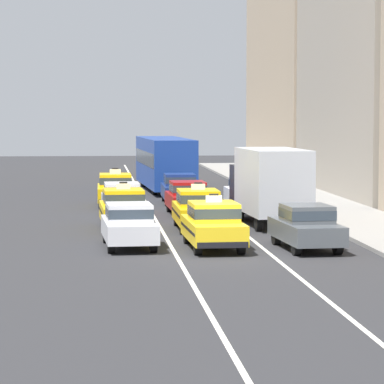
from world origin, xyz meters
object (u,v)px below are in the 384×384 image
taxi_left_fourth (115,189)px  box_truck_right_second (269,183)px  taxi_left_second (123,208)px  sedan_right_third (247,192)px  taxi_center_second (198,209)px  sedan_left_third (122,199)px  sedan_center_third (188,197)px  bus_center_fifth (165,161)px  taxi_center_nearest (213,224)px  taxi_center_sixth (155,168)px  sedan_center_fourth (179,188)px  sedan_right_nearest (306,226)px  sedan_left_nearest (129,224)px

taxi_left_fourth → box_truck_right_second: box_truck_right_second is taller
taxi_left_second → taxi_left_fourth: (-0.12, 10.66, 0.00)m
taxi_left_second → sedan_right_third: 10.70m
box_truck_right_second → taxi_center_second: bearing=-152.1°
sedan_left_third → sedan_right_third: 7.25m
taxi_center_second → sedan_center_third: 6.28m
bus_center_fifth → sedan_left_third: bearing=-100.8°
taxi_left_second → sedan_right_third: bearing=53.3°
taxi_center_nearest → sedan_right_third: taxi_center_nearest is taller
sedan_center_third → taxi_left_second: bearing=-118.9°
sedan_left_third → taxi_center_sixth: 25.00m
taxi_left_second → taxi_left_fourth: 10.66m
taxi_center_second → taxi_center_sixth: size_ratio=0.99×
taxi_center_second → sedan_right_third: bearing=69.8°
sedan_center_third → sedan_center_fourth: 6.02m
taxi_left_second → sedan_left_third: (0.07, 5.03, -0.03)m
taxi_center_second → box_truck_right_second: bearing=27.9°
box_truck_right_second → sedan_right_third: 7.49m
sedan_center_third → sedan_right_nearest: 13.00m
sedan_center_fourth → box_truck_right_second: (2.96, -10.60, 0.93)m
sedan_left_third → taxi_left_fourth: size_ratio=0.95×
sedan_left_third → bus_center_fifth: size_ratio=0.38×
taxi_center_nearest → bus_center_fifth: size_ratio=0.41×
taxi_left_second → sedan_left_third: taxi_left_second is taller
taxi_center_second → taxi_center_nearest: bearing=-90.4°
taxi_center_nearest → sedan_right_nearest: 3.26m
sedan_center_fourth → box_truck_right_second: size_ratio=0.61×
sedan_left_third → taxi_center_second: taxi_center_second is taller
taxi_left_second → taxi_center_nearest: bearing=-65.2°
taxi_left_fourth → bus_center_fifth: 10.88m
sedan_center_fourth → sedan_left_nearest: bearing=-100.4°
taxi_center_second → box_truck_right_second: 3.75m
bus_center_fifth → box_truck_right_second: bearing=-81.1°
taxi_left_fourth → taxi_center_sixth: 19.46m
sedan_left_nearest → taxi_left_fourth: 16.47m
taxi_center_second → sedan_center_fourth: (0.26, 12.30, -0.03)m
taxi_left_fourth → sedan_right_nearest: (6.32, -17.57, -0.03)m
taxi_center_second → sedan_right_nearest: bearing=-63.5°
taxi_center_second → bus_center_fifth: size_ratio=0.40×
sedan_left_third → sedan_center_third: same height
taxi_center_sixth → sedan_right_third: bearing=-81.1°
taxi_center_second → bus_center_fifth: 21.57m
taxi_center_nearest → taxi_center_second: (0.05, 5.90, 0.00)m
sedan_left_nearest → sedan_right_nearest: 6.26m
bus_center_fifth → sedan_right_third: size_ratio=2.62×
taxi_left_second → sedan_center_third: taxi_left_second is taller
taxi_left_fourth → sedan_center_fourth: bearing=17.9°
sedan_right_third → taxi_left_second: bearing=-126.7°
taxi_left_second → bus_center_fifth: bus_center_fifth is taller
sedan_left_third → taxi_center_second: bearing=-62.1°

